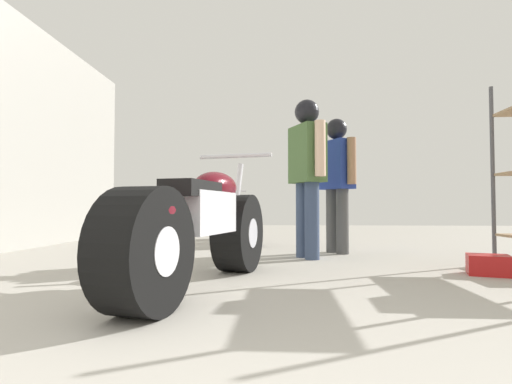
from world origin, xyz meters
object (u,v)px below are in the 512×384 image
(motorcycle_maroon_cruiser, at_px, (201,228))
(mechanic_in_blue, at_px, (337,172))
(mechanic_with_helmet, at_px, (307,163))
(red_toolbox, at_px, (489,265))
(motorcycle_black_naked, at_px, (239,220))

(motorcycle_maroon_cruiser, relative_size, mechanic_in_blue, 1.33)
(motorcycle_maroon_cruiser, xyz_separation_m, mechanic_with_helmet, (0.87, 1.77, 0.65))
(mechanic_with_helmet, xyz_separation_m, red_toolbox, (1.46, -1.05, -1.00))
(red_toolbox, bearing_deg, mechanic_with_helmet, 144.29)
(motorcycle_black_naked, relative_size, mechanic_in_blue, 1.09)
(motorcycle_black_naked, height_order, mechanic_in_blue, mechanic_in_blue)
(mechanic_in_blue, bearing_deg, motorcycle_black_naked, 133.70)
(mechanic_in_blue, distance_m, mechanic_with_helmet, 0.69)
(motorcycle_maroon_cruiser, bearing_deg, red_toolbox, 17.18)
(red_toolbox, bearing_deg, motorcycle_black_naked, 128.65)
(motorcycle_maroon_cruiser, distance_m, red_toolbox, 2.47)
(mechanic_with_helmet, relative_size, red_toolbox, 5.55)
(motorcycle_black_naked, bearing_deg, motorcycle_maroon_cruiser, -88.50)
(mechanic_in_blue, bearing_deg, red_toolbox, -56.66)
(mechanic_with_helmet, bearing_deg, motorcycle_black_naked, 116.02)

